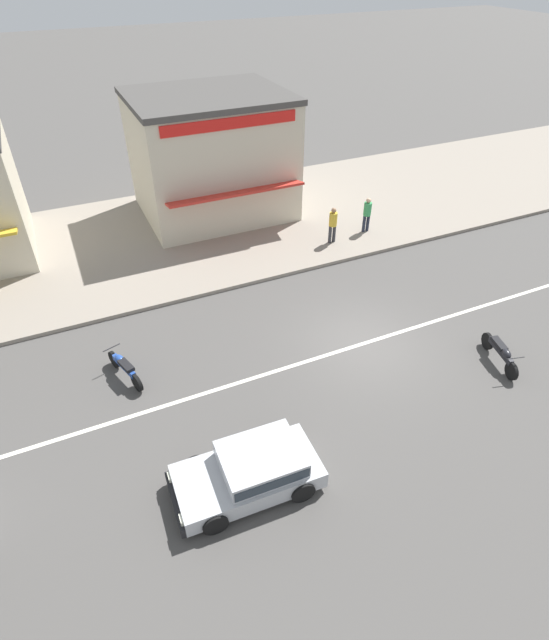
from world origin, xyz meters
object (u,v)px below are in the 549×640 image
(motorcycle_0, at_px, (501,352))
(pedestrian_by_shop, at_px, (333,223))
(pedestrian_near_clock, at_px, (367,212))
(hatchback_silver_0, at_px, (252,470))
(shopfront_corner_warung, at_px, (212,155))
(motorcycle_2, at_px, (124,367))

(motorcycle_0, bearing_deg, pedestrian_by_shop, 96.42)
(motorcycle_0, xyz_separation_m, pedestrian_near_clock, (0.89, 9.08, 0.64))
(hatchback_silver_0, xyz_separation_m, pedestrian_by_shop, (7.72, 9.71, 0.48))
(motorcycle_0, height_order, shopfront_corner_warung, shopfront_corner_warung)
(hatchback_silver_0, relative_size, pedestrian_by_shop, 2.29)
(motorcycle_0, xyz_separation_m, motorcycle_2, (-10.79, 4.18, -0.00))
(motorcycle_2, distance_m, shopfront_corner_warung, 11.87)
(shopfront_corner_warung, bearing_deg, pedestrian_near_clock, -42.16)
(motorcycle_0, height_order, pedestrian_by_shop, pedestrian_by_shop)
(hatchback_silver_0, xyz_separation_m, pedestrian_near_clock, (9.61, 9.97, 0.48))
(motorcycle_2, relative_size, shopfront_corner_warung, 0.28)
(pedestrian_by_shop, bearing_deg, motorcycle_2, -154.69)
(hatchback_silver_0, bearing_deg, motorcycle_2, 112.25)
(hatchback_silver_0, height_order, pedestrian_by_shop, pedestrian_by_shop)
(pedestrian_near_clock, bearing_deg, pedestrian_by_shop, -172.12)
(pedestrian_near_clock, distance_m, shopfront_corner_warung, 7.50)
(hatchback_silver_0, bearing_deg, pedestrian_near_clock, 46.07)
(motorcycle_2, bearing_deg, hatchback_silver_0, -67.75)
(pedestrian_near_clock, relative_size, shopfront_corner_warung, 0.23)
(motorcycle_0, relative_size, motorcycle_2, 1.04)
(motorcycle_0, distance_m, pedestrian_near_clock, 9.15)
(pedestrian_by_shop, bearing_deg, pedestrian_near_clock, 7.88)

